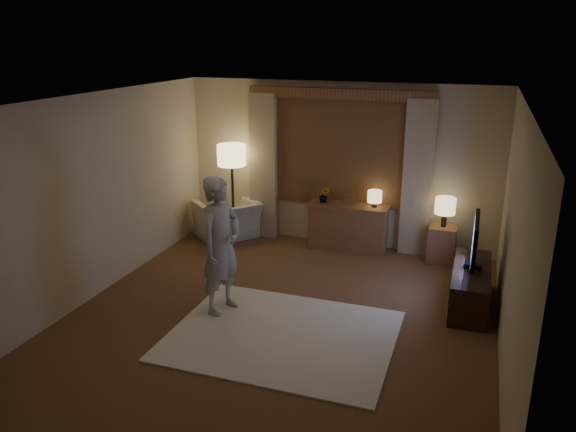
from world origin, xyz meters
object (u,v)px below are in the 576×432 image
at_px(armchair, 227,219).
at_px(side_table, 442,244).
at_px(person, 221,245).
at_px(sideboard, 348,228).
at_px(tv_stand, 470,287).

distance_m(armchair, side_table, 3.50).
relative_size(side_table, person, 0.33).
bearing_deg(armchair, person, 63.60).
bearing_deg(sideboard, side_table, -1.97).
distance_m(sideboard, armchair, 2.05).
relative_size(sideboard, tv_stand, 0.86).
xyz_separation_m(side_table, tv_stand, (0.46, -1.35, -0.03)).
height_order(tv_stand, person, person).
relative_size(sideboard, person, 0.71).
relative_size(armchair, side_table, 1.73).
height_order(armchair, person, person).
height_order(armchair, tv_stand, armchair).
xyz_separation_m(armchair, tv_stand, (3.96, -1.27, -0.06)).
bearing_deg(tv_stand, person, -157.88).
bearing_deg(armchair, sideboard, 133.41).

